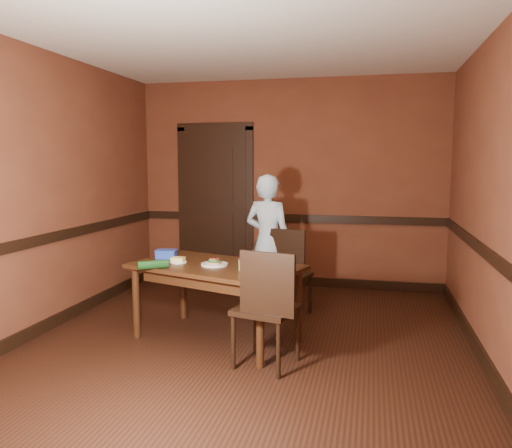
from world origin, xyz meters
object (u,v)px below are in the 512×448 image
at_px(sauce_jar, 243,265).
at_px(person, 268,241).
at_px(food_tub, 166,254).
at_px(chair_far, 288,274).
at_px(dining_table, 216,302).
at_px(chair_near, 266,307).
at_px(cheese_saucer, 178,260).
at_px(sandwich_plate, 214,263).

bearing_deg(sauce_jar, person, 92.49).
xyz_separation_m(person, food_tub, (-0.80, -0.99, -0.00)).
bearing_deg(food_tub, chair_far, 25.13).
xyz_separation_m(dining_table, sauce_jar, (0.30, -0.17, 0.40)).
bearing_deg(food_tub, sauce_jar, -29.63).
xyz_separation_m(chair_far, chair_near, (0.05, -1.35, 0.03)).
relative_size(chair_far, food_tub, 4.23).
relative_size(dining_table, chair_near, 1.56).
bearing_deg(cheese_saucer, sauce_jar, -15.13).
distance_m(person, sauce_jar, 1.34).
xyz_separation_m(person, sauce_jar, (0.06, -1.34, 0.00)).
distance_m(dining_table, person, 1.26).
relative_size(cheese_saucer, food_tub, 0.75).
bearing_deg(food_tub, person, 43.61).
xyz_separation_m(chair_near, food_tub, (-1.13, 0.66, 0.26)).
bearing_deg(chair_near, cheese_saucer, -13.81).
height_order(sandwich_plate, sauce_jar, sauce_jar).
height_order(dining_table, cheese_saucer, cheese_saucer).
height_order(dining_table, chair_far, chair_far).
bearing_deg(person, food_tub, 65.27).
distance_m(person, sandwich_plate, 1.22).
height_order(chair_far, sandwich_plate, chair_far).
xyz_separation_m(chair_near, sandwich_plate, (-0.58, 0.45, 0.24)).
bearing_deg(sandwich_plate, person, 78.33).
bearing_deg(chair_near, sandwich_plate, -24.50).
relative_size(chair_near, person, 0.64).
bearing_deg(food_tub, sandwich_plate, -27.79).
distance_m(dining_table, cheese_saucer, 0.53).
bearing_deg(cheese_saucer, chair_near, -27.24).
bearing_deg(cheese_saucer, food_tub, 137.93).
distance_m(chair_far, sandwich_plate, 1.08).
xyz_separation_m(dining_table, cheese_saucer, (-0.37, 0.01, 0.37)).
xyz_separation_m(dining_table, person, (0.24, 1.17, 0.40)).
distance_m(chair_far, person, 0.51).
bearing_deg(cheese_saucer, dining_table, -1.82).
bearing_deg(cheese_saucer, person, 62.18).
height_order(chair_near, food_tub, chair_near).
height_order(chair_far, food_tub, chair_far).
relative_size(chair_far, cheese_saucer, 5.61).
xyz_separation_m(chair_far, sauce_jar, (-0.22, -1.04, 0.30)).
bearing_deg(dining_table, cheese_saucer, -163.90).
distance_m(sauce_jar, food_tub, 0.93).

